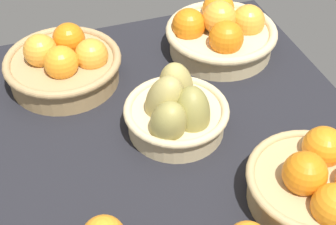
% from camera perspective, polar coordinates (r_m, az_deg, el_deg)
% --- Properties ---
extents(market_tray, '(0.84, 0.72, 0.03)m').
position_cam_1_polar(market_tray, '(0.98, 1.66, -3.11)').
color(market_tray, black).
rests_on(market_tray, ground).
extents(basket_far_right, '(0.25, 0.25, 0.11)m').
position_cam_1_polar(basket_far_right, '(1.09, -11.80, 5.49)').
color(basket_far_right, tan).
rests_on(basket_far_right, market_tray).
extents(basket_near_right, '(0.26, 0.26, 0.13)m').
position_cam_1_polar(basket_near_right, '(1.16, 6.04, 9.09)').
color(basket_near_right, '#D3BC8C').
rests_on(basket_near_right, market_tray).
extents(basket_near_left, '(0.22, 0.22, 0.11)m').
position_cam_1_polar(basket_near_left, '(0.86, 16.72, -7.80)').
color(basket_near_left, tan).
rests_on(basket_near_left, market_tray).
extents(basket_center_pears, '(0.20, 0.20, 0.14)m').
position_cam_1_polar(basket_center_pears, '(0.94, 0.89, 0.11)').
color(basket_center_pears, '#D3BC8C').
rests_on(basket_center_pears, market_tray).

